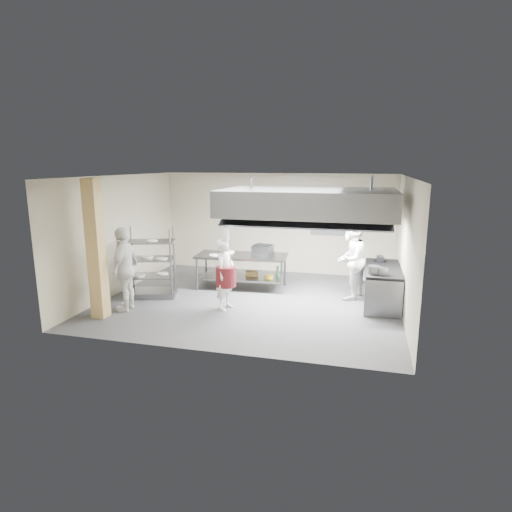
% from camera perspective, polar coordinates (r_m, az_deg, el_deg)
% --- Properties ---
extents(floor, '(7.00, 7.00, 0.00)m').
position_cam_1_polar(floor, '(10.54, -0.65, -5.93)').
color(floor, '#333336').
rests_on(floor, ground).
extents(ceiling, '(7.00, 7.00, 0.00)m').
position_cam_1_polar(ceiling, '(10.02, -0.69, 10.59)').
color(ceiling, silver).
rests_on(ceiling, wall_back).
extents(wall_back, '(7.00, 0.00, 7.00)m').
position_cam_1_polar(wall_back, '(13.06, 2.74, 4.38)').
color(wall_back, '#AEA48A').
rests_on(wall_back, ground).
extents(wall_left, '(0.00, 6.00, 6.00)m').
position_cam_1_polar(wall_left, '(11.57, -17.68, 2.78)').
color(wall_left, '#AEA48A').
rests_on(wall_left, ground).
extents(wall_right, '(0.00, 6.00, 6.00)m').
position_cam_1_polar(wall_right, '(9.88, 19.35, 1.11)').
color(wall_right, '#AEA48A').
rests_on(wall_right, ground).
extents(column, '(0.30, 0.30, 3.00)m').
position_cam_1_polar(column, '(9.68, -20.54, 0.80)').
color(column, '#DEB871').
rests_on(column, floor).
extents(exhaust_hood, '(4.00, 2.50, 0.60)m').
position_cam_1_polar(exhaust_hood, '(10.19, 7.04, 7.15)').
color(exhaust_hood, slate).
rests_on(exhaust_hood, ceiling).
extents(hood_strip_a, '(1.60, 0.12, 0.04)m').
position_cam_1_polar(hood_strip_a, '(10.38, 2.04, 5.55)').
color(hood_strip_a, white).
rests_on(hood_strip_a, exhaust_hood).
extents(hood_strip_b, '(1.60, 0.12, 0.04)m').
position_cam_1_polar(hood_strip_b, '(10.15, 12.05, 5.14)').
color(hood_strip_b, white).
rests_on(hood_strip_b, exhaust_hood).
extents(wall_shelf, '(1.50, 0.28, 0.04)m').
position_cam_1_polar(wall_shelf, '(12.67, 10.61, 3.93)').
color(wall_shelf, slate).
rests_on(wall_shelf, wall_back).
extents(island, '(2.46, 1.18, 0.91)m').
position_cam_1_polar(island, '(11.48, -1.91, -2.05)').
color(island, slate).
rests_on(island, floor).
extents(island_worktop, '(2.46, 1.18, 0.06)m').
position_cam_1_polar(island_worktop, '(11.38, -1.92, 0.03)').
color(island_worktop, slate).
rests_on(island_worktop, island).
extents(island_undershelf, '(2.27, 1.06, 0.04)m').
position_cam_1_polar(island_undershelf, '(11.52, -1.90, -2.79)').
color(island_undershelf, gray).
rests_on(island_undershelf, island).
extents(pass_rack, '(1.31, 0.98, 1.75)m').
position_cam_1_polar(pass_rack, '(10.95, -13.81, -0.85)').
color(pass_rack, gray).
rests_on(pass_rack, floor).
extents(cooking_range, '(0.80, 2.00, 0.84)m').
position_cam_1_polar(cooking_range, '(10.58, 16.45, -4.00)').
color(cooking_range, slate).
rests_on(cooking_range, floor).
extents(range_top, '(0.78, 1.96, 0.06)m').
position_cam_1_polar(range_top, '(10.47, 16.59, -1.63)').
color(range_top, black).
rests_on(range_top, cooking_range).
extents(chef_head, '(0.50, 0.66, 1.63)m').
position_cam_1_polar(chef_head, '(9.75, -4.12, -2.48)').
color(chef_head, silver).
rests_on(chef_head, floor).
extents(chef_line, '(1.00, 1.13, 1.96)m').
position_cam_1_polar(chef_line, '(10.72, 12.42, -0.48)').
color(chef_line, silver).
rests_on(chef_line, floor).
extents(chef_plating, '(0.59, 1.17, 1.91)m').
position_cam_1_polar(chef_plating, '(10.11, -17.07, -1.65)').
color(chef_plating, silver).
rests_on(chef_plating, floor).
extents(griddle, '(0.57, 0.49, 0.24)m').
position_cam_1_polar(griddle, '(11.39, 0.90, 0.81)').
color(griddle, slate).
rests_on(griddle, island_worktop).
extents(wicker_basket, '(0.38, 0.32, 0.14)m').
position_cam_1_polar(wicker_basket, '(11.48, -0.55, -2.36)').
color(wicker_basket, '#91603A').
rests_on(wicker_basket, island_undershelf).
extents(stockpot, '(0.26, 0.26, 0.18)m').
position_cam_1_polar(stockpot, '(9.80, 15.47, -1.78)').
color(stockpot, gray).
rests_on(stockpot, range_top).
extents(plate_stack, '(0.28, 0.28, 0.05)m').
position_cam_1_polar(plate_stack, '(11.03, -13.72, -2.44)').
color(plate_stack, silver).
rests_on(plate_stack, pass_rack).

